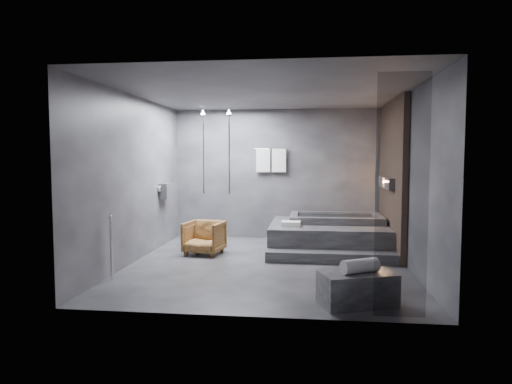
# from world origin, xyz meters

# --- Properties ---
(room) EXTENTS (5.00, 5.04, 2.82)m
(room) POSITION_xyz_m (0.40, 0.24, 1.73)
(room) COLOR #29282B
(room) RESTS_ON ground
(tub_deck) EXTENTS (2.20, 2.00, 0.50)m
(tub_deck) POSITION_xyz_m (1.05, 1.45, 0.25)
(tub_deck) COLOR #2D2D2F
(tub_deck) RESTS_ON ground
(tub_step) EXTENTS (2.20, 0.36, 0.18)m
(tub_step) POSITION_xyz_m (1.05, 0.27, 0.09)
(tub_step) COLOR #2D2D2F
(tub_step) RESTS_ON ground
(concrete_bench) EXTENTS (0.98, 0.75, 0.39)m
(concrete_bench) POSITION_xyz_m (1.26, -1.95, 0.20)
(concrete_bench) COLOR #333335
(concrete_bench) RESTS_ON ground
(driftwood_chair) EXTENTS (0.75, 0.76, 0.61)m
(driftwood_chair) POSITION_xyz_m (-1.23, 0.68, 0.30)
(driftwood_chair) COLOR #4F2F13
(driftwood_chair) RESTS_ON ground
(rolled_towel) EXTENTS (0.49, 0.38, 0.17)m
(rolled_towel) POSITION_xyz_m (1.29, -1.96, 0.48)
(rolled_towel) COLOR white
(rolled_towel) RESTS_ON concrete_bench
(deck_towel) EXTENTS (0.35, 0.27, 0.09)m
(deck_towel) POSITION_xyz_m (0.35, 0.93, 0.55)
(deck_towel) COLOR white
(deck_towel) RESTS_ON tub_deck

